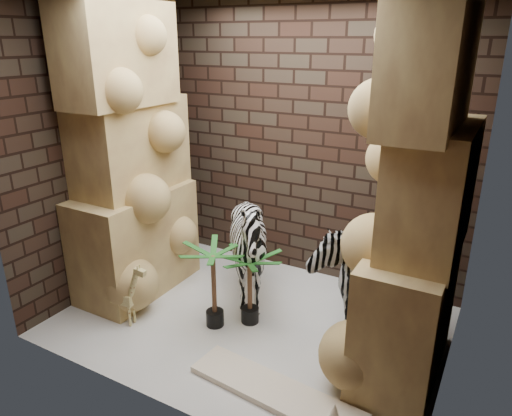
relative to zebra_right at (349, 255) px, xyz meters
The scene contains 13 objects.
floor 1.15m from the zebra_right, 149.11° to the right, with size 3.50×3.50×0.00m, color silver.
wall_back 1.37m from the zebra_right, 135.20° to the left, with size 3.50×3.50×0.00m, color black.
wall_front 2.05m from the zebra_right, 114.55° to the right, with size 3.50×3.50×0.00m, color black.
wall_left 2.70m from the zebra_right, 169.50° to the right, with size 3.00×3.00×0.00m, color black.
wall_right 1.34m from the zebra_right, 25.98° to the right, with size 3.00×3.00×0.00m, color black.
rock_pillar_left 2.38m from the zebra_right, 167.86° to the right, with size 0.68×1.30×3.00m, color #D8BC70, non-canonical shape.
rock_pillar_right 1.13m from the zebra_right, 36.53° to the right, with size 0.58×1.25×3.00m, color #D8BC70, non-canonical shape.
zebra_right is the anchor object (origin of this frame).
zebra_left 0.98m from the zebra_right, 168.89° to the right, with size 1.01×1.26×1.14m, color white.
giraffe_toy 2.15m from the zebra_right, 149.88° to the right, with size 0.35×0.12×0.67m, color #E1D181, non-canonical shape.
palm_front 0.98m from the zebra_right, 149.15° to the right, with size 0.36×0.36×0.73m, color #1D5315, non-canonical shape.
palm_back 1.28m from the zebra_right, 147.11° to the right, with size 0.36×0.36×0.83m, color #1D5315, non-canonical shape.
surfboard 1.41m from the zebra_right, 96.09° to the right, with size 1.42×0.35×0.05m, color #F8E6C6.
Camera 1 is at (1.93, -3.35, 2.59)m, focal length 32.83 mm.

